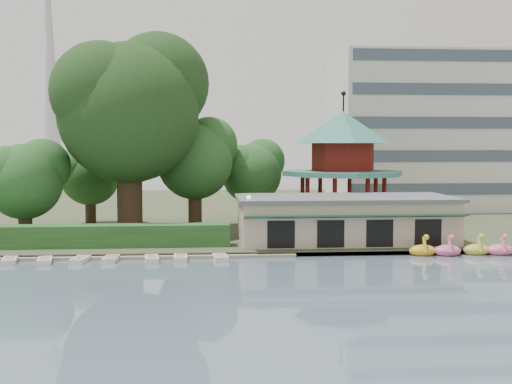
{
  "coord_description": "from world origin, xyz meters",
  "views": [
    {
      "loc": [
        -2.07,
        -32.24,
        8.66
      ],
      "look_at": [
        2.0,
        18.0,
        5.0
      ],
      "focal_mm": 45.0,
      "sensor_mm": 36.0,
      "label": 1
    }
  ],
  "objects": [
    {
      "name": "hedge",
      "position": [
        -15.0,
        20.5,
        1.3
      ],
      "size": [
        30.0,
        2.0,
        1.8
      ],
      "primitive_type": "cube",
      "color": "#2A5B26",
      "rests_on": "shore"
    },
    {
      "name": "small_trees",
      "position": [
        -11.89,
        31.34,
        6.42
      ],
      "size": [
        39.89,
        16.74,
        11.18
      ],
      "color": "#3A281C",
      "rests_on": "shore"
    },
    {
      "name": "shore",
      "position": [
        0.0,
        52.0,
        0.2
      ],
      "size": [
        220.0,
        70.0,
        0.4
      ],
      "primitive_type": "cube",
      "color": "#424930",
      "rests_on": "ground"
    },
    {
      "name": "embankment",
      "position": [
        0.0,
        17.3,
        0.15
      ],
      "size": [
        220.0,
        0.6,
        0.3
      ],
      "primitive_type": "cube",
      "color": "gray",
      "rests_on": "ground"
    },
    {
      "name": "lamp_post",
      "position": [
        1.5,
        19.0,
        3.34
      ],
      "size": [
        0.36,
        0.36,
        4.28
      ],
      "color": "black",
      "rests_on": "shore"
    },
    {
      "name": "dock",
      "position": [
        -12.0,
        17.2,
        0.12
      ],
      "size": [
        34.0,
        1.6,
        0.24
      ],
      "primitive_type": "cube",
      "color": "gray",
      "rests_on": "ground"
    },
    {
      "name": "pavilion",
      "position": [
        12.0,
        32.0,
        7.48
      ],
      "size": [
        12.4,
        12.4,
        13.5
      ],
      "color": "#C4AC95",
      "rests_on": "shore"
    },
    {
      "name": "ground_plane",
      "position": [
        0.0,
        0.0,
        0.0
      ],
      "size": [
        220.0,
        220.0,
        0.0
      ],
      "primitive_type": "plane",
      "color": "slate",
      "rests_on": "ground"
    },
    {
      "name": "office_building",
      "position": [
        32.67,
        49.0,
        9.73
      ],
      "size": [
        38.0,
        18.0,
        20.0
      ],
      "color": "silver",
      "rests_on": "shore"
    },
    {
      "name": "broadcast_tower",
      "position": [
        -42.0,
        140.0,
        33.98
      ],
      "size": [
        8.0,
        8.0,
        96.0
      ],
      "color": "silver",
      "rests_on": "ground"
    },
    {
      "name": "boathouse",
      "position": [
        10.0,
        21.97,
        2.37
      ],
      "size": [
        18.6,
        9.39,
        3.9
      ],
      "color": "#C4AC95",
      "rests_on": "shore"
    },
    {
      "name": "moored_rowboats",
      "position": [
        -14.03,
        15.84,
        0.18
      ],
      "size": [
        27.66,
        2.81,
        0.36
      ],
      "color": "silver",
      "rests_on": "ground"
    },
    {
      "name": "big_tree",
      "position": [
        -8.82,
        28.21,
        12.61
      ],
      "size": [
        14.27,
        13.29,
        19.04
      ],
      "color": "#3A281C",
      "rests_on": "shore"
    }
  ]
}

